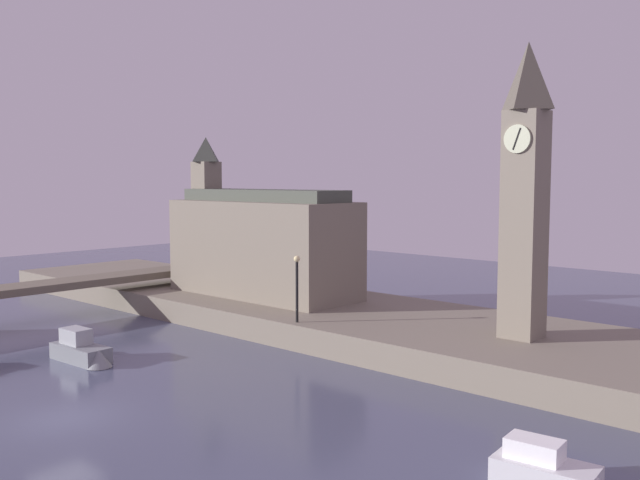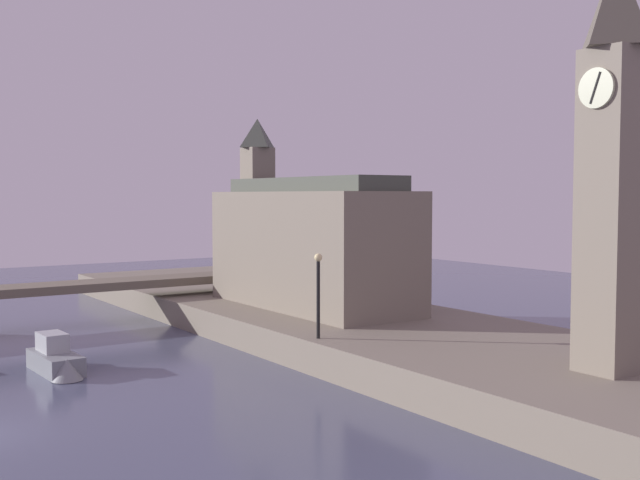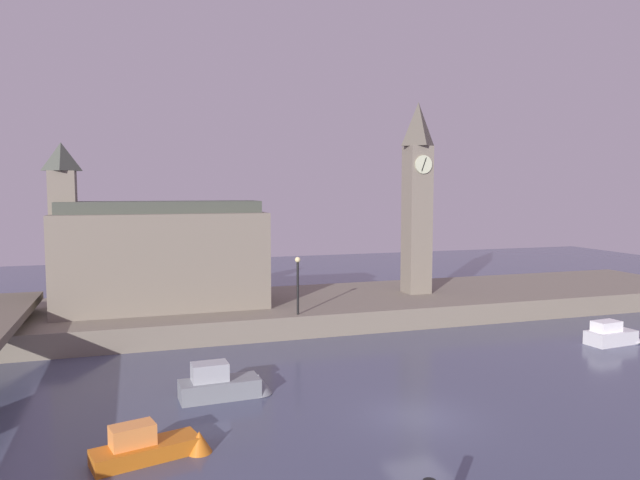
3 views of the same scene
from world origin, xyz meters
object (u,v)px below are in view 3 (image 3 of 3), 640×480
boat_patrol_orange (157,446)px  parliament_hall (157,255)px  streetlamp (298,279)px  boat_cruiser_grey (226,384)px  clock_tower (417,195)px  boat_ferry_white (614,335)px

boat_patrol_orange → parliament_hall: bearing=87.5°
streetlamp → boat_cruiser_grey: size_ratio=0.86×
streetlamp → clock_tower: bearing=24.5°
clock_tower → boat_patrol_orange: (-20.68, -20.30, -8.80)m
boat_patrol_orange → boat_ferry_white: bearing=15.1°
parliament_hall → clock_tower: bearing=-0.1°
clock_tower → boat_ferry_white: bearing=-59.9°
parliament_hall → boat_patrol_orange: 20.90m
parliament_hall → boat_cruiser_grey: size_ratio=3.21×
parliament_hall → boat_cruiser_grey: 15.75m
boat_cruiser_grey → boat_patrol_orange: size_ratio=0.97×
streetlamp → parliament_hall: bearing=149.3°
clock_tower → boat_patrol_orange: size_ratio=3.28×
clock_tower → streetlamp: bearing=-155.5°
boat_ferry_white → streetlamp: bearing=157.6°
boat_ferry_white → boat_cruiser_grey: 24.81m
boat_cruiser_grey → parliament_hall: bearing=99.3°
clock_tower → parliament_hall: bearing=179.9°
boat_ferry_white → boat_cruiser_grey: boat_cruiser_grey is taller
boat_cruiser_grey → boat_patrol_orange: bearing=-121.4°
streetlamp → boat_patrol_orange: size_ratio=0.84×
clock_tower → boat_ferry_white: (7.38, -12.73, -8.67)m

